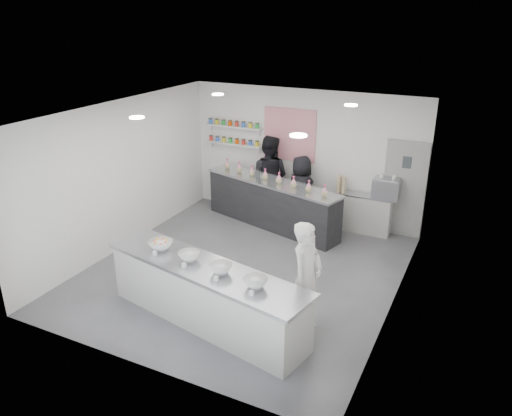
{
  "coord_description": "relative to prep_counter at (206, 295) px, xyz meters",
  "views": [
    {
      "loc": [
        3.85,
        -7.35,
        4.61
      ],
      "look_at": [
        0.06,
        0.4,
        1.16
      ],
      "focal_mm": 35.0,
      "sensor_mm": 36.0,
      "label": 1
    }
  ],
  "objects": [
    {
      "name": "floor",
      "position": [
        -0.22,
        1.69,
        -0.49
      ],
      "size": [
        6.0,
        6.0,
        0.0
      ],
      "primitive_type": "plane",
      "color": "#515156",
      "rests_on": "ground"
    },
    {
      "name": "ceiling",
      "position": [
        -0.22,
        1.69,
        2.51
      ],
      "size": [
        6.0,
        6.0,
        0.0
      ],
      "primitive_type": "plane",
      "rotation": [
        3.14,
        0.0,
        0.0
      ],
      "color": "white",
      "rests_on": "floor"
    },
    {
      "name": "back_wall",
      "position": [
        -0.22,
        4.69,
        1.01
      ],
      "size": [
        5.5,
        0.0,
        5.5
      ],
      "primitive_type": "plane",
      "rotation": [
        1.57,
        0.0,
        0.0
      ],
      "color": "white",
      "rests_on": "floor"
    },
    {
      "name": "left_wall",
      "position": [
        -2.97,
        1.69,
        1.01
      ],
      "size": [
        0.0,
        6.0,
        6.0
      ],
      "primitive_type": "plane",
      "rotation": [
        1.57,
        0.0,
        1.57
      ],
      "color": "white",
      "rests_on": "floor"
    },
    {
      "name": "right_wall",
      "position": [
        2.53,
        1.69,
        1.01
      ],
      "size": [
        0.0,
        6.0,
        6.0
      ],
      "primitive_type": "plane",
      "rotation": [
        1.57,
        0.0,
        -1.57
      ],
      "color": "white",
      "rests_on": "floor"
    },
    {
      "name": "back_door",
      "position": [
        2.08,
        4.66,
        0.56
      ],
      "size": [
        0.88,
        0.04,
        2.1
      ],
      "primitive_type": "cube",
      "color": "gray",
      "rests_on": "floor"
    },
    {
      "name": "pattern_panel",
      "position": [
        -0.57,
        4.67,
        1.46
      ],
      "size": [
        1.25,
        0.03,
        1.2
      ],
      "primitive_type": "cube",
      "color": "#DA274A",
      "rests_on": "back_wall"
    },
    {
      "name": "jar_shelf_lower",
      "position": [
        -1.97,
        4.59,
        1.11
      ],
      "size": [
        1.45,
        0.22,
        0.04
      ],
      "primitive_type": "cube",
      "color": "silver",
      "rests_on": "back_wall"
    },
    {
      "name": "jar_shelf_upper",
      "position": [
        -1.97,
        4.59,
        1.53
      ],
      "size": [
        1.45,
        0.22,
        0.04
      ],
      "primitive_type": "cube",
      "color": "silver",
      "rests_on": "back_wall"
    },
    {
      "name": "preserve_jars",
      "position": [
        -1.97,
        4.57,
        1.39
      ],
      "size": [
        1.45,
        0.1,
        0.56
      ],
      "primitive_type": null,
      "color": "red",
      "rests_on": "jar_shelf_lower"
    },
    {
      "name": "downlight_0",
      "position": [
        -1.62,
        0.69,
        2.49
      ],
      "size": [
        0.24,
        0.24,
        0.02
      ],
      "primitive_type": "cylinder",
      "color": "white",
      "rests_on": "ceiling"
    },
    {
      "name": "downlight_1",
      "position": [
        1.18,
        0.69,
        2.49
      ],
      "size": [
        0.24,
        0.24,
        0.02
      ],
      "primitive_type": "cylinder",
      "color": "white",
      "rests_on": "ceiling"
    },
    {
      "name": "downlight_2",
      "position": [
        -1.62,
        3.29,
        2.49
      ],
      "size": [
        0.24,
        0.24,
        0.02
      ],
      "primitive_type": "cylinder",
      "color": "white",
      "rests_on": "ceiling"
    },
    {
      "name": "downlight_3",
      "position": [
        1.18,
        3.29,
        2.49
      ],
      "size": [
        0.24,
        0.24,
        0.02
      ],
      "primitive_type": "cylinder",
      "color": "white",
      "rests_on": "ceiling"
    },
    {
      "name": "prep_counter",
      "position": [
        0.0,
        0.0,
        0.0
      ],
      "size": [
        3.68,
        1.52,
        0.98
      ],
      "primitive_type": "cube",
      "rotation": [
        0.0,
        0.0,
        -0.2
      ],
      "color": "#B5B5AF",
      "rests_on": "floor"
    },
    {
      "name": "back_bar",
      "position": [
        -0.63,
        3.87,
        0.04
      ],
      "size": [
        3.47,
        1.55,
        1.06
      ],
      "primitive_type": "cube",
      "rotation": [
        0.0,
        0.0,
        -0.28
      ],
      "color": "black",
      "rests_on": "floor"
    },
    {
      "name": "sneeze_guard",
      "position": [
        -0.72,
        3.58,
        0.72
      ],
      "size": [
        3.26,
        0.95,
        0.29
      ],
      "primitive_type": "cube",
      "rotation": [
        0.0,
        0.0,
        -0.28
      ],
      "color": "white",
      "rests_on": "back_bar"
    },
    {
      "name": "espresso_ledge",
      "position": [
        1.33,
        4.47,
        -0.06
      ],
      "size": [
        1.16,
        0.37,
        0.86
      ],
      "primitive_type": "cube",
      "color": "#B5B5AF",
      "rests_on": "floor"
    },
    {
      "name": "espresso_machine",
      "position": [
        1.75,
        4.47,
        0.59
      ],
      "size": [
        0.56,
        0.39,
        0.43
      ],
      "primitive_type": "cube",
      "color": "#93969E",
      "rests_on": "espresso_ledge"
    },
    {
      "name": "cup_stacks",
      "position": [
        0.78,
        4.47,
        0.55
      ],
      "size": [
        0.24,
        0.24,
        0.35
      ],
      "primitive_type": null,
      "color": "tan",
      "rests_on": "espresso_ledge"
    },
    {
      "name": "prep_bowls",
      "position": [
        0.0,
        0.0,
        0.56
      ],
      "size": [
        2.35,
        0.91,
        0.14
      ],
      "primitive_type": null,
      "rotation": [
        0.0,
        0.0,
        -0.2
      ],
      "color": "white",
      "rests_on": "prep_counter"
    },
    {
      "name": "label_cards",
      "position": [
        0.1,
        -0.49,
        0.52
      ],
      "size": [
        2.01,
        0.04,
        0.07
      ],
      "primitive_type": null,
      "color": "white",
      "rests_on": "prep_counter"
    },
    {
      "name": "cookie_bags",
      "position": [
        -0.63,
        3.87,
        0.7
      ],
      "size": [
        2.86,
        0.94,
        0.25
      ],
      "primitive_type": null,
      "rotation": [
        0.0,
        0.0,
        -0.28
      ],
      "color": "pink",
      "rests_on": "back_bar"
    },
    {
      "name": "woman_prep",
      "position": [
        1.45,
        0.51,
        0.4
      ],
      "size": [
        0.51,
        0.7,
        1.78
      ],
      "primitive_type": "imported",
      "rotation": [
        0.0,
        0.0,
        1.43
      ],
      "color": "white",
      "rests_on": "floor"
    },
    {
      "name": "staff_left",
      "position": [
        -0.91,
        4.29,
        0.5
      ],
      "size": [
        1.02,
        0.83,
        1.98
      ],
      "primitive_type": "imported",
      "rotation": [
        0.0,
        0.0,
        3.23
      ],
      "color": "black",
      "rests_on": "floor"
    },
    {
      "name": "staff_right",
      "position": [
        -0.11,
        4.29,
        0.31
      ],
      "size": [
        0.9,
        0.72,
        1.6
      ],
      "primitive_type": "imported",
      "rotation": [
        0.0,
        0.0,
        2.83
      ],
      "color": "black",
      "rests_on": "floor"
    }
  ]
}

